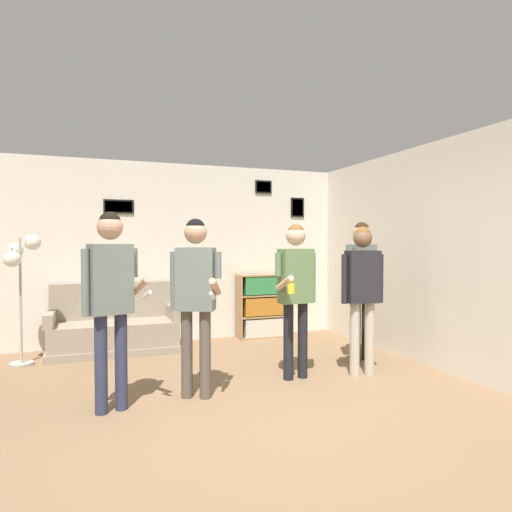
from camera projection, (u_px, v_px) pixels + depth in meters
ground_plane at (276, 432)px, 3.60m from camera, size 20.00×20.00×0.00m
wall_back at (184, 252)px, 7.00m from camera, size 7.37×0.08×2.70m
wall_right at (396, 254)px, 6.14m from camera, size 0.06×6.04×2.70m
couch at (114, 330)px, 6.28m from camera, size 1.73×0.80×0.93m
bookshelf at (263, 306)px, 7.24m from camera, size 0.84×0.30×1.00m
floor_lamp at (20, 263)px, 5.55m from camera, size 0.41×0.44×1.60m
person_player_foreground_left at (111, 288)px, 4.01m from camera, size 0.57×0.44×1.77m
person_player_foreground_center at (196, 287)px, 4.37m from camera, size 0.46×0.59×1.73m
person_watcher_holding_cup at (296, 284)px, 4.99m from camera, size 0.50×0.45×1.70m
person_spectator_near_bookshelf at (362, 284)px, 5.12m from camera, size 0.50×0.25×1.68m
person_spectator_far_right at (361, 275)px, 5.76m from camera, size 0.49×0.29×1.76m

